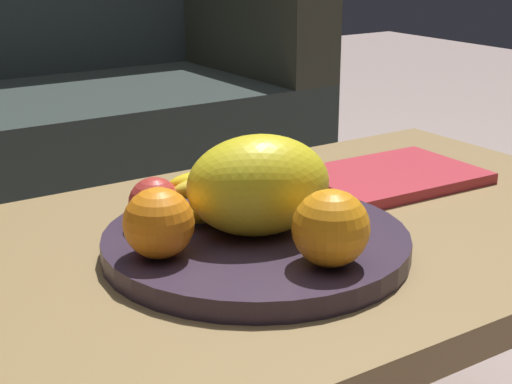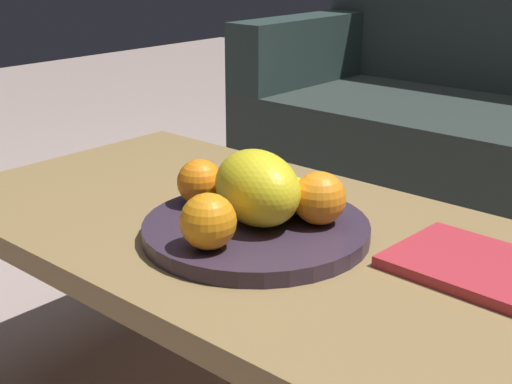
{
  "view_description": "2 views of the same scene",
  "coord_description": "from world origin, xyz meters",
  "px_view_note": "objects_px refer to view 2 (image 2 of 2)",
  "views": [
    {
      "loc": [
        -0.46,
        -0.74,
        0.78
      ],
      "look_at": [
        0.01,
        -0.04,
        0.5
      ],
      "focal_mm": 55.41,
      "sensor_mm": 36.0,
      "label": 1
    },
    {
      "loc": [
        0.69,
        -0.8,
        0.86
      ],
      "look_at": [
        0.01,
        -0.04,
        0.5
      ],
      "focal_mm": 49.88,
      "sensor_mm": 36.0,
      "label": 2
    }
  ],
  "objects_px": {
    "melon_large_front": "(257,188)",
    "banana_bunch": "(287,194)",
    "orange_right": "(319,198)",
    "orange_left": "(208,221)",
    "apple_front": "(249,179)",
    "coffee_table": "(266,254)",
    "orange_front": "(200,182)",
    "magazine": "(483,268)",
    "fruit_bowl": "(256,230)"
  },
  "relations": [
    {
      "from": "orange_front",
      "to": "banana_bunch",
      "type": "xyz_separation_m",
      "value": [
        0.13,
        0.07,
        -0.01
      ]
    },
    {
      "from": "coffee_table",
      "to": "orange_front",
      "type": "bearing_deg",
      "value": -163.07
    },
    {
      "from": "orange_right",
      "to": "apple_front",
      "type": "bearing_deg",
      "value": 173.06
    },
    {
      "from": "fruit_bowl",
      "to": "magazine",
      "type": "height_order",
      "value": "fruit_bowl"
    },
    {
      "from": "orange_left",
      "to": "banana_bunch",
      "type": "bearing_deg",
      "value": 91.98
    },
    {
      "from": "coffee_table",
      "to": "banana_bunch",
      "type": "xyz_separation_m",
      "value": [
        0.02,
        0.03,
        0.1
      ]
    },
    {
      "from": "melon_large_front",
      "to": "apple_front",
      "type": "xyz_separation_m",
      "value": [
        -0.09,
        0.08,
        -0.03
      ]
    },
    {
      "from": "orange_right",
      "to": "coffee_table",
      "type": "bearing_deg",
      "value": -162.9
    },
    {
      "from": "apple_front",
      "to": "banana_bunch",
      "type": "distance_m",
      "value": 0.1
    },
    {
      "from": "orange_front",
      "to": "coffee_table",
      "type": "bearing_deg",
      "value": 16.93
    },
    {
      "from": "fruit_bowl",
      "to": "orange_right",
      "type": "xyz_separation_m",
      "value": [
        0.08,
        0.06,
        0.05
      ]
    },
    {
      "from": "melon_large_front",
      "to": "banana_bunch",
      "type": "distance_m",
      "value": 0.07
    },
    {
      "from": "coffee_table",
      "to": "orange_right",
      "type": "height_order",
      "value": "orange_right"
    },
    {
      "from": "melon_large_front",
      "to": "apple_front",
      "type": "relative_size",
      "value": 2.71
    },
    {
      "from": "orange_right",
      "to": "banana_bunch",
      "type": "xyz_separation_m",
      "value": [
        -0.07,
        0.01,
        -0.01
      ]
    },
    {
      "from": "orange_right",
      "to": "banana_bunch",
      "type": "height_order",
      "value": "orange_right"
    },
    {
      "from": "melon_large_front",
      "to": "apple_front",
      "type": "bearing_deg",
      "value": 137.98
    },
    {
      "from": "orange_left",
      "to": "apple_front",
      "type": "distance_m",
      "value": 0.22
    },
    {
      "from": "orange_right",
      "to": "melon_large_front",
      "type": "bearing_deg",
      "value": -139.48
    },
    {
      "from": "orange_left",
      "to": "magazine",
      "type": "bearing_deg",
      "value": 37.02
    },
    {
      "from": "orange_left",
      "to": "apple_front",
      "type": "height_order",
      "value": "orange_left"
    },
    {
      "from": "coffee_table",
      "to": "banana_bunch",
      "type": "relative_size",
      "value": 7.37
    },
    {
      "from": "coffee_table",
      "to": "melon_large_front",
      "type": "xyz_separation_m",
      "value": [
        0.01,
        -0.04,
        0.13
      ]
    },
    {
      "from": "melon_large_front",
      "to": "coffee_table",
      "type": "bearing_deg",
      "value": 108.11
    },
    {
      "from": "fruit_bowl",
      "to": "banana_bunch",
      "type": "height_order",
      "value": "banana_bunch"
    },
    {
      "from": "orange_front",
      "to": "orange_right",
      "type": "bearing_deg",
      "value": 17.0
    },
    {
      "from": "fruit_bowl",
      "to": "orange_right",
      "type": "bearing_deg",
      "value": 39.01
    },
    {
      "from": "apple_front",
      "to": "orange_left",
      "type": "bearing_deg",
      "value": -62.84
    },
    {
      "from": "coffee_table",
      "to": "orange_right",
      "type": "bearing_deg",
      "value": 17.1
    },
    {
      "from": "fruit_bowl",
      "to": "apple_front",
      "type": "xyz_separation_m",
      "value": [
        -0.09,
        0.08,
        0.04
      ]
    },
    {
      "from": "melon_large_front",
      "to": "fruit_bowl",
      "type": "bearing_deg",
      "value": 165.34
    },
    {
      "from": "banana_bunch",
      "to": "magazine",
      "type": "distance_m",
      "value": 0.32
    },
    {
      "from": "orange_right",
      "to": "apple_front",
      "type": "relative_size",
      "value": 1.36
    },
    {
      "from": "coffee_table",
      "to": "fruit_bowl",
      "type": "distance_m",
      "value": 0.07
    },
    {
      "from": "orange_left",
      "to": "banana_bunch",
      "type": "relative_size",
      "value": 0.5
    },
    {
      "from": "banana_bunch",
      "to": "orange_right",
      "type": "bearing_deg",
      "value": -4.53
    },
    {
      "from": "orange_front",
      "to": "magazine",
      "type": "relative_size",
      "value": 0.31
    },
    {
      "from": "melon_large_front",
      "to": "banana_bunch",
      "type": "bearing_deg",
      "value": 86.06
    },
    {
      "from": "orange_front",
      "to": "magazine",
      "type": "bearing_deg",
      "value": 14.43
    },
    {
      "from": "orange_front",
      "to": "melon_large_front",
      "type": "bearing_deg",
      "value": -0.51
    },
    {
      "from": "fruit_bowl",
      "to": "magazine",
      "type": "distance_m",
      "value": 0.34
    },
    {
      "from": "magazine",
      "to": "fruit_bowl",
      "type": "bearing_deg",
      "value": -158.25
    },
    {
      "from": "orange_front",
      "to": "orange_left",
      "type": "height_order",
      "value": "orange_left"
    },
    {
      "from": "fruit_bowl",
      "to": "orange_front",
      "type": "bearing_deg",
      "value": 179.85
    },
    {
      "from": "banana_bunch",
      "to": "orange_front",
      "type": "bearing_deg",
      "value": -153.21
    },
    {
      "from": "magazine",
      "to": "orange_front",
      "type": "bearing_deg",
      "value": -163.46
    },
    {
      "from": "banana_bunch",
      "to": "melon_large_front",
      "type": "bearing_deg",
      "value": -93.94
    },
    {
      "from": "banana_bunch",
      "to": "fruit_bowl",
      "type": "bearing_deg",
      "value": -96.56
    },
    {
      "from": "coffee_table",
      "to": "orange_left",
      "type": "xyz_separation_m",
      "value": [
        0.02,
        -0.15,
        0.11
      ]
    },
    {
      "from": "orange_right",
      "to": "orange_left",
      "type": "bearing_deg",
      "value": -109.01
    }
  ]
}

